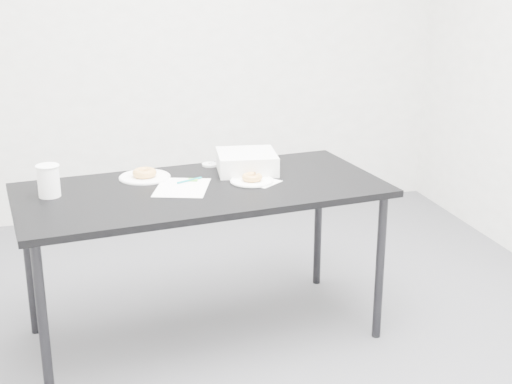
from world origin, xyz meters
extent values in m
plane|color=#46464B|center=(0.00, 0.00, 0.00)|extent=(4.00, 4.00, 0.00)
cube|color=white|center=(0.00, 2.00, 1.35)|extent=(4.00, 0.02, 2.70)
cube|color=black|center=(-0.11, 0.14, 0.76)|extent=(1.78, 1.00, 0.03)
cylinder|color=black|center=(-0.85, -0.29, 0.37)|extent=(0.04, 0.04, 0.74)
cylinder|color=black|center=(-0.93, 0.37, 0.37)|extent=(0.04, 0.04, 0.74)
cylinder|color=black|center=(0.71, -0.10, 0.37)|extent=(0.04, 0.04, 0.74)
cylinder|color=black|center=(0.63, 0.56, 0.37)|extent=(0.04, 0.04, 0.74)
cube|color=white|center=(-0.20, 0.15, 0.78)|extent=(0.32, 0.36, 0.00)
cube|color=green|center=(-0.13, 0.25, 0.78)|extent=(0.06, 0.06, 0.00)
cylinder|color=#0C8184|center=(-0.15, 0.23, 0.78)|extent=(0.13, 0.07, 0.01)
cube|color=white|center=(0.18, 0.14, 0.78)|extent=(0.21, 0.21, 0.00)
cylinder|color=white|center=(0.14, 0.15, 0.78)|extent=(0.21, 0.21, 0.01)
torus|color=#C2843D|center=(0.14, 0.15, 0.80)|extent=(0.13, 0.13, 0.03)
cylinder|color=white|center=(-0.35, 0.35, 0.78)|extent=(0.25, 0.25, 0.01)
torus|color=#C2843D|center=(-0.35, 0.35, 0.80)|extent=(0.12, 0.12, 0.04)
cylinder|color=white|center=(-0.79, 0.17, 0.85)|extent=(0.10, 0.10, 0.15)
cylinder|color=silver|center=(0.00, 0.48, 0.78)|extent=(0.08, 0.08, 0.01)
cube|color=silver|center=(0.16, 0.34, 0.82)|extent=(0.32, 0.32, 0.10)
camera|label=1|loc=(-0.67, -3.00, 1.78)|focal=50.00mm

